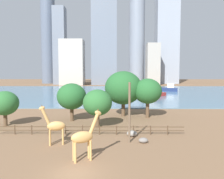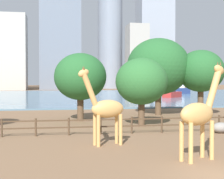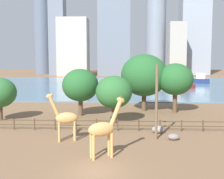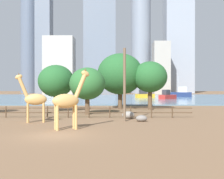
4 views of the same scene
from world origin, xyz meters
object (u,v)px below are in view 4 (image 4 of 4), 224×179
object	(u,v)px
giraffe_companion	(34,99)
boulder_by_pole	(128,115)
tree_center_broad	(56,81)
tree_right_small	(120,74)
giraffe_tall	(68,101)
tree_left_small	(87,84)
boat_tug	(145,95)
utility_pole	(125,85)
boulder_near_fence	(141,118)
boat_ferry	(167,96)
boat_sailboat	(181,93)
tree_left_large	(150,77)

from	to	relation	value
giraffe_companion	boulder_by_pole	distance (m)	10.30
tree_center_broad	tree_right_small	size ratio (longest dim) A/B	0.75
giraffe_tall	boulder_by_pole	world-z (taller)	giraffe_tall
giraffe_tall	tree_left_small	distance (m)	13.09
giraffe_companion	giraffe_tall	bearing A→B (deg)	116.81
tree_center_broad	boat_tug	bearing A→B (deg)	69.90
giraffe_tall	tree_right_small	bearing A→B (deg)	53.06
utility_pole	tree_right_small	world-z (taller)	tree_right_small
boulder_near_fence	tree_right_small	size ratio (longest dim) A/B	0.13
giraffe_tall	boulder_near_fence	size ratio (longest dim) A/B	4.39
boat_ferry	boat_tug	size ratio (longest dim) A/B	0.93
boulder_near_fence	boat_tug	xyz separation A→B (m)	(7.24, 62.86, 0.79)
boulder_by_pole	boat_sailboat	bearing A→B (deg)	72.22
boulder_by_pole	boat_ferry	bearing A→B (deg)	74.45
giraffe_tall	boat_ferry	world-z (taller)	giraffe_tall
tree_left_small	boat_ferry	size ratio (longest dim) A/B	1.00
giraffe_tall	boat_tug	distance (m)	69.68
boulder_near_fence	tree_left_small	size ratio (longest dim) A/B	0.19
boat_sailboat	boat_tug	distance (m)	17.75
utility_pole	tree_center_broad	xyz separation A→B (m)	(-9.50, 12.22, 0.66)
tree_center_broad	tree_left_small	xyz separation A→B (m)	(5.01, -4.84, -0.46)
tree_left_large	tree_right_small	world-z (taller)	tree_right_small
utility_pole	boulder_near_fence	size ratio (longest dim) A/B	6.49
tree_right_small	tree_left_small	bearing A→B (deg)	-115.68
utility_pole	tree_left_large	size ratio (longest dim) A/B	0.99
boulder_by_pole	tree_left_large	world-z (taller)	tree_left_large
giraffe_tall	boulder_near_fence	world-z (taller)	giraffe_tall
tree_left_large	tree_left_small	bearing A→B (deg)	-139.37
boat_sailboat	boulder_by_pole	bearing A→B (deg)	88.40
boulder_near_fence	boat_tug	bearing A→B (deg)	83.43
tree_right_small	boat_ferry	bearing A→B (deg)	67.98
giraffe_companion	boat_ferry	world-z (taller)	giraffe_companion
giraffe_tall	utility_pole	distance (m)	7.56
utility_pole	tree_right_small	size ratio (longest dim) A/B	0.83
giraffe_tall	boat_tug	size ratio (longest dim) A/B	0.78
giraffe_tall	boat_sailboat	bearing A→B (deg)	45.67
tree_left_large	boat_ferry	world-z (taller)	tree_left_large
giraffe_companion	utility_pole	xyz separation A→B (m)	(9.00, 0.94, 1.45)
giraffe_tall	boulder_by_pole	xyz separation A→B (m)	(5.39, 8.12, -1.96)
utility_pole	giraffe_tall	bearing A→B (deg)	-130.89
giraffe_companion	tree_center_broad	distance (m)	13.34
tree_left_large	utility_pole	bearing A→B (deg)	-106.75
giraffe_tall	tree_left_small	xyz separation A→B (m)	(0.37, 12.99, 1.58)
boulder_by_pole	tree_right_small	size ratio (longest dim) A/B	0.16
boulder_by_pole	tree_right_small	world-z (taller)	tree_right_small
tree_right_small	boat_ferry	xyz separation A→B (m)	(14.46, 35.75, -4.53)
giraffe_tall	boat_tug	xyz separation A→B (m)	(13.82, 68.29, -1.25)
boulder_by_pole	boat_tug	xyz separation A→B (m)	(8.43, 60.17, 0.71)
boulder_near_fence	boat_ferry	bearing A→B (deg)	76.43
utility_pole	boulder_by_pole	xyz separation A→B (m)	(0.53, 2.51, -3.34)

